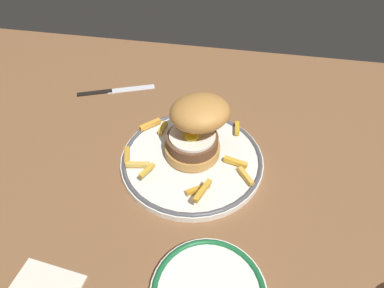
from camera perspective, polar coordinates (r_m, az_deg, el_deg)
The scene contains 5 objects.
ground_plane at distance 59.21cm, azimuth 0.45°, elevation -6.36°, with size 148.11×93.99×4.00cm, color brown.
dinner_plate at distance 58.81cm, azimuth 0.00°, elevation -2.64°, with size 25.97×25.97×1.60cm.
burger at distance 55.18cm, azimuth 0.88°, elevation 3.17°, with size 14.90×14.90×11.99cm.
fries_pile at distance 57.90cm, azimuth -1.27°, elevation -1.56°, with size 23.88×22.29×2.41cm.
knife at distance 78.77cm, azimuth -14.39°, elevation 9.16°, with size 17.21×8.24×0.70cm.
Camera 1 is at (6.60, -37.14, 43.65)cm, focal length 30.00 mm.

